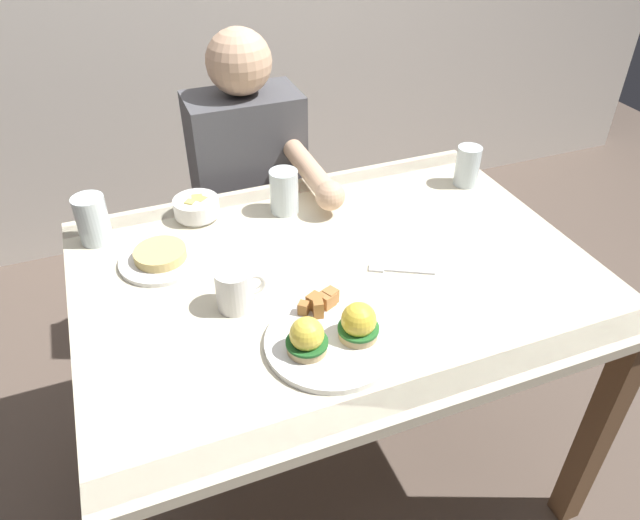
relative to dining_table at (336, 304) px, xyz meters
The scene contains 11 objects.
ground_plane 0.63m from the dining_table, ahead, with size 6.00×6.00×0.00m, color brown.
dining_table is the anchor object (origin of this frame).
eggs_benedict_plate 0.28m from the dining_table, 114.97° to the right, with size 0.27×0.27×0.09m.
fruit_bowl 0.46m from the dining_table, 126.48° to the left, with size 0.12×0.12×0.06m.
coffee_mug 0.30m from the dining_table, behind, with size 0.11×0.08×0.09m.
fork 0.18m from the dining_table, 22.96° to the right, with size 0.14×0.09×0.00m.
water_glass_near 0.34m from the dining_table, 95.90° to the left, with size 0.08×0.08×0.12m.
water_glass_far 0.59m from the dining_table, 25.82° to the left, with size 0.07×0.07×0.12m.
water_glass_extra 0.64m from the dining_table, 147.19° to the left, with size 0.08×0.08×0.12m.
side_plate 0.44m from the dining_table, 154.52° to the left, with size 0.20×0.20×0.04m.
diner_person 0.60m from the dining_table, 93.88° to the left, with size 0.34×0.54×1.14m.
Camera 1 is at (-0.44, -1.02, 1.59)m, focal length 33.15 mm.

